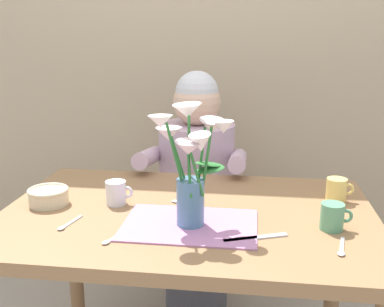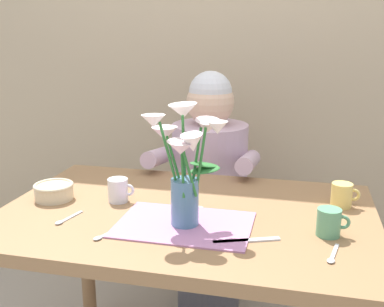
{
  "view_description": "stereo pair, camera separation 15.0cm",
  "coord_description": "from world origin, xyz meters",
  "px_view_note": "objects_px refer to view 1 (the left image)",
  "views": [
    {
      "loc": [
        0.2,
        -1.39,
        1.31
      ],
      "look_at": [
        0.01,
        0.05,
        0.92
      ],
      "focal_mm": 43.54,
      "sensor_mm": 36.0,
      "label": 1
    },
    {
      "loc": [
        0.35,
        -1.36,
        1.31
      ],
      "look_at": [
        0.01,
        0.05,
        0.92
      ],
      "focal_mm": 43.54,
      "sensor_mm": 36.0,
      "label": 2
    }
  ],
  "objects_px": {
    "seated_person": "(196,196)",
    "coffee_cup": "(116,193)",
    "flower_vase": "(191,160)",
    "ceramic_mug": "(333,217)",
    "dinner_knife": "(255,238)",
    "tea_cup": "(337,190)",
    "ceramic_bowl": "(48,196)"
  },
  "relations": [
    {
      "from": "flower_vase",
      "to": "coffee_cup",
      "type": "distance_m",
      "value": 0.35
    },
    {
      "from": "tea_cup",
      "to": "coffee_cup",
      "type": "bearing_deg",
      "value": -170.18
    },
    {
      "from": "tea_cup",
      "to": "coffee_cup",
      "type": "relative_size",
      "value": 1.0
    },
    {
      "from": "ceramic_bowl",
      "to": "coffee_cup",
      "type": "xyz_separation_m",
      "value": [
        0.23,
        0.03,
        0.01
      ]
    },
    {
      "from": "coffee_cup",
      "to": "flower_vase",
      "type": "bearing_deg",
      "value": -27.61
    },
    {
      "from": "dinner_knife",
      "to": "ceramic_mug",
      "type": "distance_m",
      "value": 0.24
    },
    {
      "from": "ceramic_bowl",
      "to": "coffee_cup",
      "type": "height_order",
      "value": "coffee_cup"
    },
    {
      "from": "dinner_knife",
      "to": "tea_cup",
      "type": "bearing_deg",
      "value": 29.19
    },
    {
      "from": "tea_cup",
      "to": "ceramic_mug",
      "type": "xyz_separation_m",
      "value": [
        -0.05,
        -0.24,
        0.0
      ]
    },
    {
      "from": "ceramic_bowl",
      "to": "dinner_knife",
      "type": "distance_m",
      "value": 0.71
    },
    {
      "from": "ceramic_bowl",
      "to": "dinner_knife",
      "type": "xyz_separation_m",
      "value": [
        0.69,
        -0.17,
        -0.03
      ]
    },
    {
      "from": "seated_person",
      "to": "coffee_cup",
      "type": "relative_size",
      "value": 12.2
    },
    {
      "from": "seated_person",
      "to": "tea_cup",
      "type": "bearing_deg",
      "value": -36.76
    },
    {
      "from": "flower_vase",
      "to": "ceramic_bowl",
      "type": "xyz_separation_m",
      "value": [
        -0.5,
        0.11,
        -0.18
      ]
    },
    {
      "from": "ceramic_bowl",
      "to": "flower_vase",
      "type": "bearing_deg",
      "value": -12.45
    },
    {
      "from": "dinner_knife",
      "to": "coffee_cup",
      "type": "distance_m",
      "value": 0.51
    },
    {
      "from": "seated_person",
      "to": "ceramic_bowl",
      "type": "distance_m",
      "value": 0.78
    },
    {
      "from": "ceramic_mug",
      "to": "coffee_cup",
      "type": "bearing_deg",
      "value": 170.59
    },
    {
      "from": "seated_person",
      "to": "dinner_knife",
      "type": "bearing_deg",
      "value": -67.86
    },
    {
      "from": "flower_vase",
      "to": "dinner_knife",
      "type": "xyz_separation_m",
      "value": [
        0.19,
        -0.07,
        -0.2
      ]
    },
    {
      "from": "dinner_knife",
      "to": "ceramic_mug",
      "type": "xyz_separation_m",
      "value": [
        0.22,
        0.09,
        0.04
      ]
    },
    {
      "from": "ceramic_bowl",
      "to": "tea_cup",
      "type": "xyz_separation_m",
      "value": [
        0.96,
        0.16,
        0.01
      ]
    },
    {
      "from": "seated_person",
      "to": "flower_vase",
      "type": "xyz_separation_m",
      "value": [
        0.07,
        -0.73,
        0.38
      ]
    },
    {
      "from": "flower_vase",
      "to": "ceramic_bowl",
      "type": "distance_m",
      "value": 0.54
    },
    {
      "from": "dinner_knife",
      "to": "tea_cup",
      "type": "relative_size",
      "value": 2.04
    },
    {
      "from": "coffee_cup",
      "to": "tea_cup",
      "type": "bearing_deg",
      "value": 9.82
    },
    {
      "from": "seated_person",
      "to": "coffee_cup",
      "type": "distance_m",
      "value": 0.65
    },
    {
      "from": "ceramic_mug",
      "to": "coffee_cup",
      "type": "height_order",
      "value": "same"
    },
    {
      "from": "flower_vase",
      "to": "ceramic_mug",
      "type": "height_order",
      "value": "flower_vase"
    },
    {
      "from": "ceramic_bowl",
      "to": "coffee_cup",
      "type": "bearing_deg",
      "value": 8.04
    },
    {
      "from": "seated_person",
      "to": "ceramic_bowl",
      "type": "relative_size",
      "value": 8.35
    },
    {
      "from": "seated_person",
      "to": "coffee_cup",
      "type": "height_order",
      "value": "seated_person"
    }
  ]
}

